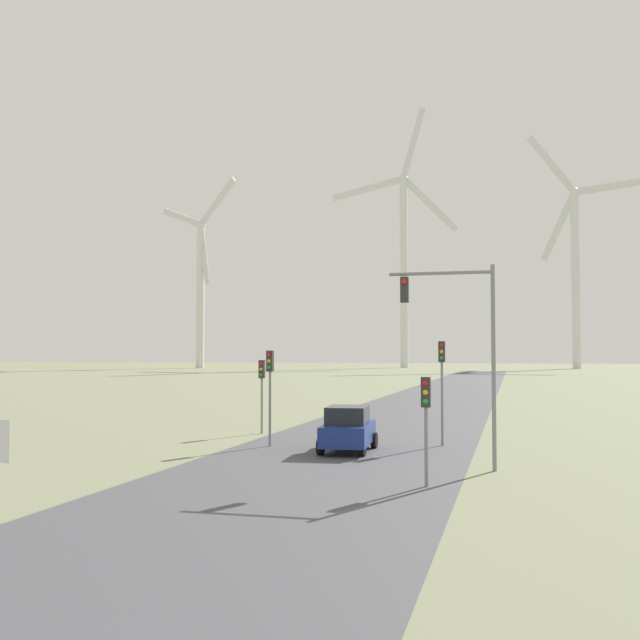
{
  "coord_description": "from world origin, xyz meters",
  "views": [
    {
      "loc": [
        6.54,
        -4.75,
        3.96
      ],
      "look_at": [
        0.0,
        20.53,
        5.13
      ],
      "focal_mm": 42.0,
      "sensor_mm": 36.0,
      "label": 1
    }
  ],
  "objects_px": {
    "traffic_light_post_near_left": "(270,376)",
    "traffic_light_post_near_right": "(426,406)",
    "wind_turbine_far_left": "(201,279)",
    "wind_turbine_center": "(575,260)",
    "wind_turbine_left": "(404,252)",
    "traffic_light_post_mid_right": "(442,369)",
    "traffic_light_post_mid_left": "(262,380)",
    "traffic_light_mast_overhead": "(460,328)",
    "car_approaching": "(348,429)"
  },
  "relations": [
    {
      "from": "wind_turbine_left",
      "to": "wind_turbine_center",
      "type": "height_order",
      "value": "wind_turbine_left"
    },
    {
      "from": "traffic_light_post_mid_left",
      "to": "wind_turbine_left",
      "type": "height_order",
      "value": "wind_turbine_left"
    },
    {
      "from": "traffic_light_post_mid_left",
      "to": "traffic_light_post_mid_right",
      "type": "xyz_separation_m",
      "value": [
        9.11,
        -2.7,
        0.6
      ]
    },
    {
      "from": "traffic_light_post_near_right",
      "to": "wind_turbine_far_left",
      "type": "distance_m",
      "value": 185.88
    },
    {
      "from": "traffic_light_post_mid_right",
      "to": "car_approaching",
      "type": "relative_size",
      "value": 1.06
    },
    {
      "from": "traffic_light_post_near_left",
      "to": "wind_turbine_left",
      "type": "relative_size",
      "value": 0.06
    },
    {
      "from": "traffic_light_mast_overhead",
      "to": "wind_turbine_center",
      "type": "height_order",
      "value": "wind_turbine_center"
    },
    {
      "from": "traffic_light_post_near_left",
      "to": "traffic_light_post_near_right",
      "type": "bearing_deg",
      "value": -46.77
    },
    {
      "from": "car_approaching",
      "to": "wind_turbine_center",
      "type": "xyz_separation_m",
      "value": [
        22.47,
        175.14,
        27.54
      ]
    },
    {
      "from": "traffic_light_mast_overhead",
      "to": "wind_turbine_left",
      "type": "height_order",
      "value": "wind_turbine_left"
    },
    {
      "from": "traffic_light_post_near_left",
      "to": "traffic_light_post_near_right",
      "type": "distance_m",
      "value": 11.06
    },
    {
      "from": "traffic_light_post_near_left",
      "to": "car_approaching",
      "type": "distance_m",
      "value": 4.26
    },
    {
      "from": "traffic_light_post_near_right",
      "to": "wind_turbine_left",
      "type": "relative_size",
      "value": 0.04
    },
    {
      "from": "traffic_light_post_mid_left",
      "to": "traffic_light_mast_overhead",
      "type": "bearing_deg",
      "value": -41.82
    },
    {
      "from": "wind_turbine_center",
      "to": "car_approaching",
      "type": "bearing_deg",
      "value": -97.31
    },
    {
      "from": "wind_turbine_far_left",
      "to": "wind_turbine_center",
      "type": "distance_m",
      "value": 99.91
    },
    {
      "from": "traffic_light_post_mid_left",
      "to": "wind_turbine_far_left",
      "type": "bearing_deg",
      "value": 114.65
    },
    {
      "from": "traffic_light_post_near_left",
      "to": "wind_turbine_far_left",
      "type": "relative_size",
      "value": 0.08
    },
    {
      "from": "traffic_light_post_mid_right",
      "to": "car_approaching",
      "type": "bearing_deg",
      "value": -140.31
    },
    {
      "from": "wind_turbine_far_left",
      "to": "traffic_light_post_near_right",
      "type": "bearing_deg",
      "value": -64.31
    },
    {
      "from": "traffic_light_post_near_right",
      "to": "traffic_light_mast_overhead",
      "type": "distance_m",
      "value": 4.36
    },
    {
      "from": "wind_turbine_far_left",
      "to": "traffic_light_mast_overhead",
      "type": "bearing_deg",
      "value": -63.6
    },
    {
      "from": "traffic_light_post_mid_right",
      "to": "car_approaching",
      "type": "xyz_separation_m",
      "value": [
        -3.5,
        -2.91,
        -2.36
      ]
    },
    {
      "from": "traffic_light_post_near_right",
      "to": "traffic_light_post_mid_right",
      "type": "xyz_separation_m",
      "value": [
        -0.45,
        10.08,
        0.88
      ]
    },
    {
      "from": "traffic_light_post_near_right",
      "to": "wind_turbine_center",
      "type": "height_order",
      "value": "wind_turbine_center"
    },
    {
      "from": "wind_turbine_left",
      "to": "wind_turbine_far_left",
      "type": "bearing_deg",
      "value": -159.88
    },
    {
      "from": "traffic_light_post_near_left",
      "to": "traffic_light_mast_overhead",
      "type": "relative_size",
      "value": 0.58
    },
    {
      "from": "traffic_light_post_near_right",
      "to": "car_approaching",
      "type": "relative_size",
      "value": 0.77
    },
    {
      "from": "traffic_light_post_mid_left",
      "to": "wind_turbine_left",
      "type": "distance_m",
      "value": 176.4
    },
    {
      "from": "traffic_light_post_mid_right",
      "to": "traffic_light_post_near_left",
      "type": "bearing_deg",
      "value": -164.01
    },
    {
      "from": "wind_turbine_far_left",
      "to": "traffic_light_post_mid_left",
      "type": "bearing_deg",
      "value": -65.35
    },
    {
      "from": "traffic_light_post_mid_left",
      "to": "traffic_light_mast_overhead",
      "type": "relative_size",
      "value": 0.52
    },
    {
      "from": "car_approaching",
      "to": "wind_turbine_far_left",
      "type": "xyz_separation_m",
      "value": [
        -76.07,
        159.15,
        23.48
      ]
    },
    {
      "from": "traffic_light_post_mid_left",
      "to": "car_approaching",
      "type": "bearing_deg",
      "value": -45.01
    },
    {
      "from": "traffic_light_post_mid_left",
      "to": "wind_turbine_center",
      "type": "xyz_separation_m",
      "value": [
        28.08,
        169.53,
        25.79
      ]
    },
    {
      "from": "traffic_light_post_near_right",
      "to": "wind_turbine_center",
      "type": "distance_m",
      "value": 185.1
    },
    {
      "from": "traffic_light_post_near_right",
      "to": "car_approaching",
      "type": "bearing_deg",
      "value": 118.83
    },
    {
      "from": "traffic_light_mast_overhead",
      "to": "wind_turbine_far_left",
      "type": "height_order",
      "value": "wind_turbine_far_left"
    },
    {
      "from": "traffic_light_post_near_left",
      "to": "car_approaching",
      "type": "bearing_deg",
      "value": -13.52
    },
    {
      "from": "car_approaching",
      "to": "wind_turbine_left",
      "type": "relative_size",
      "value": 0.06
    },
    {
      "from": "traffic_light_mast_overhead",
      "to": "wind_turbine_left",
      "type": "bearing_deg",
      "value": 98.65
    },
    {
      "from": "wind_turbine_center",
      "to": "traffic_light_mast_overhead",
      "type": "bearing_deg",
      "value": -95.67
    },
    {
      "from": "traffic_light_mast_overhead",
      "to": "traffic_light_post_mid_left",
      "type": "bearing_deg",
      "value": 138.18
    },
    {
      "from": "traffic_light_post_mid_right",
      "to": "traffic_light_mast_overhead",
      "type": "bearing_deg",
      "value": -79.42
    },
    {
      "from": "wind_turbine_center",
      "to": "wind_turbine_far_left",
      "type": "bearing_deg",
      "value": -170.78
    },
    {
      "from": "traffic_light_post_mid_right",
      "to": "wind_turbine_left",
      "type": "xyz_separation_m",
      "value": [
        -26.51,
        175.69,
        29.19
      ]
    },
    {
      "from": "traffic_light_post_mid_right",
      "to": "wind_turbine_center",
      "type": "distance_m",
      "value": 175.1
    },
    {
      "from": "traffic_light_post_mid_left",
      "to": "car_approaching",
      "type": "height_order",
      "value": "traffic_light_post_mid_left"
    },
    {
      "from": "traffic_light_post_near_left",
      "to": "traffic_light_post_mid_right",
      "type": "xyz_separation_m",
      "value": [
        7.12,
        2.04,
        0.28
      ]
    },
    {
      "from": "wind_turbine_center",
      "to": "wind_turbine_left",
      "type": "bearing_deg",
      "value": 175.66
    }
  ]
}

